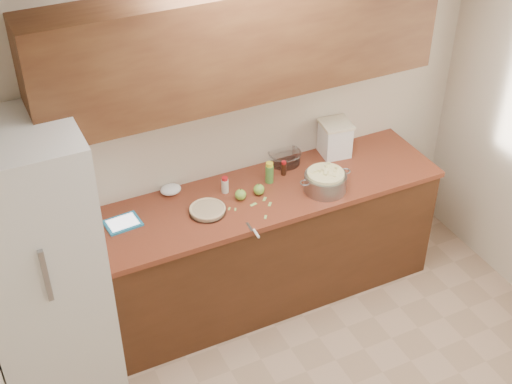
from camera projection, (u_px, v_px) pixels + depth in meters
name	position (u px, v px, depth m)	size (l,w,h in m)	color
room_shell	(385.00, 293.00, 3.45)	(3.60, 3.60, 3.60)	tan
counter_run	(254.00, 248.00, 5.02)	(2.64, 0.68, 0.92)	#472514
upper_cabinets	(242.00, 42.00, 4.26)	(2.60, 0.34, 0.70)	brown
fridge	(38.00, 263.00, 4.23)	(0.70, 0.70, 1.80)	silver
pie	(208.00, 210.00, 4.58)	(0.24, 0.24, 0.04)	silver
colander	(325.00, 182.00, 4.76)	(0.38, 0.28, 0.14)	gray
flour_canister	(335.00, 138.00, 5.09)	(0.23, 0.23, 0.26)	white
tablet	(123.00, 223.00, 4.49)	(0.23, 0.18, 0.02)	teal
paring_knife	(255.00, 232.00, 4.42)	(0.03, 0.17, 0.02)	gray
lemon_bottle	(269.00, 173.00, 4.83)	(0.06, 0.06, 0.16)	#4C8C38
cinnamon_shaker	(225.00, 185.00, 4.75)	(0.05, 0.05, 0.12)	beige
vanilla_bottle	(284.00, 168.00, 4.92)	(0.04, 0.04, 0.11)	black
mixing_bowl	(285.00, 157.00, 5.04)	(0.24, 0.24, 0.09)	silver
paper_towel	(171.00, 190.00, 4.75)	(0.14, 0.12, 0.06)	white
apple_left	(241.00, 195.00, 4.69)	(0.08, 0.08, 0.09)	#78AB39
apple_center	(259.00, 190.00, 4.74)	(0.07, 0.07, 0.09)	#78AB39
peel_a	(265.00, 217.00, 4.55)	(0.04, 0.01, 0.00)	#97C55F
peel_b	(253.00, 204.00, 4.66)	(0.05, 0.02, 0.00)	#97C55F
peel_c	(265.00, 199.00, 4.71)	(0.04, 0.02, 0.00)	#97C55F
peel_d	(270.00, 204.00, 4.66)	(0.04, 0.02, 0.00)	#97C55F
peel_e	(229.00, 209.00, 4.62)	(0.03, 0.01, 0.00)	#97C55F
peel_f	(235.00, 209.00, 4.62)	(0.03, 0.01, 0.00)	#97C55F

